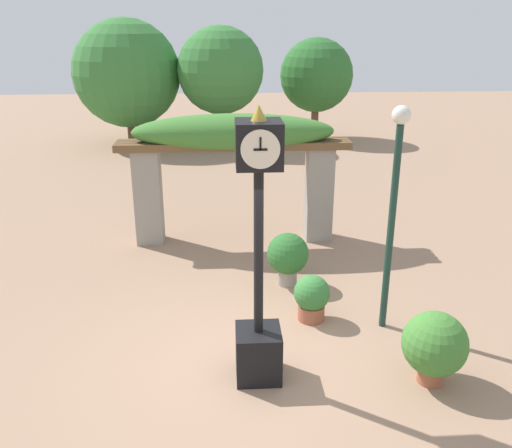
{
  "coord_description": "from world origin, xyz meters",
  "views": [
    {
      "loc": [
        -0.19,
        -6.12,
        4.23
      ],
      "look_at": [
        0.19,
        0.2,
        1.88
      ],
      "focal_mm": 38.0,
      "sensor_mm": 36.0,
      "label": 1
    }
  ],
  "objects_px": {
    "potted_plant_near_left": "(435,345)",
    "potted_plant_far_right": "(312,297)",
    "potted_plant_near_right": "(288,255)",
    "pedestal_clock": "(259,273)",
    "lamp_post": "(394,193)"
  },
  "relations": [
    {
      "from": "potted_plant_near_right",
      "to": "potted_plant_near_left",
      "type": "bearing_deg",
      "value": -62.26
    },
    {
      "from": "potted_plant_near_left",
      "to": "potted_plant_far_right",
      "type": "distance_m",
      "value": 2.05
    },
    {
      "from": "potted_plant_near_left",
      "to": "potted_plant_near_right",
      "type": "distance_m",
      "value": 3.19
    },
    {
      "from": "potted_plant_near_left",
      "to": "potted_plant_near_right",
      "type": "height_order",
      "value": "potted_plant_near_left"
    },
    {
      "from": "pedestal_clock",
      "to": "potted_plant_near_right",
      "type": "height_order",
      "value": "pedestal_clock"
    },
    {
      "from": "pedestal_clock",
      "to": "potted_plant_near_right",
      "type": "xyz_separation_m",
      "value": [
        0.67,
        2.57,
        -0.92
      ]
    },
    {
      "from": "potted_plant_near_left",
      "to": "potted_plant_near_right",
      "type": "relative_size",
      "value": 1.03
    },
    {
      "from": "pedestal_clock",
      "to": "potted_plant_far_right",
      "type": "xyz_separation_m",
      "value": [
        0.89,
        1.36,
        -1.07
      ]
    },
    {
      "from": "potted_plant_far_right",
      "to": "potted_plant_near_right",
      "type": "bearing_deg",
      "value": 100.62
    },
    {
      "from": "potted_plant_far_right",
      "to": "lamp_post",
      "type": "height_order",
      "value": "lamp_post"
    },
    {
      "from": "potted_plant_near_right",
      "to": "lamp_post",
      "type": "relative_size",
      "value": 0.29
    },
    {
      "from": "potted_plant_far_right",
      "to": "lamp_post",
      "type": "relative_size",
      "value": 0.22
    },
    {
      "from": "pedestal_clock",
      "to": "potted_plant_far_right",
      "type": "height_order",
      "value": "pedestal_clock"
    },
    {
      "from": "lamp_post",
      "to": "potted_plant_near_right",
      "type": "bearing_deg",
      "value": 130.94
    },
    {
      "from": "potted_plant_near_left",
      "to": "lamp_post",
      "type": "xyz_separation_m",
      "value": [
        -0.22,
        1.37,
        1.53
      ]
    }
  ]
}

